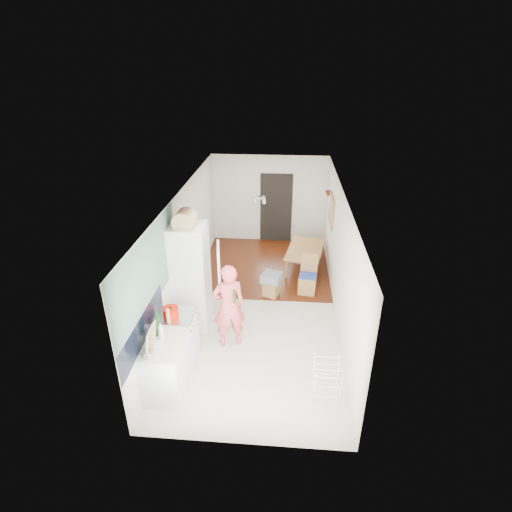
# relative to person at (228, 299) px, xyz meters

# --- Properties ---
(room_shell) EXTENTS (3.20, 7.00, 2.50)m
(room_shell) POSITION_rel_person_xyz_m (0.47, 1.33, 0.27)
(room_shell) COLOR beige
(room_shell) RESTS_ON ground
(floor) EXTENTS (3.20, 7.00, 0.01)m
(floor) POSITION_rel_person_xyz_m (0.47, 1.33, -0.98)
(floor) COLOR beige
(floor) RESTS_ON ground
(wood_floor_overlay) EXTENTS (3.20, 3.30, 0.01)m
(wood_floor_overlay) POSITION_rel_person_xyz_m (0.47, 3.18, -0.97)
(wood_floor_overlay) COLOR #52220E
(wood_floor_overlay) RESTS_ON room_shell
(sage_wall_panel) EXTENTS (0.02, 3.00, 1.30)m
(sage_wall_panel) POSITION_rel_person_xyz_m (-1.12, -0.67, 0.87)
(sage_wall_panel) COLOR slate
(sage_wall_panel) RESTS_ON room_shell
(tile_splashback) EXTENTS (0.02, 1.90, 0.50)m
(tile_splashback) POSITION_rel_person_xyz_m (-1.11, -1.22, 0.17)
(tile_splashback) COLOR black
(tile_splashback) RESTS_ON room_shell
(doorway_recess) EXTENTS (0.90, 0.04, 2.00)m
(doorway_recess) POSITION_rel_person_xyz_m (0.67, 4.81, 0.02)
(doorway_recess) COLOR black
(doorway_recess) RESTS_ON room_shell
(base_cabinet) EXTENTS (0.60, 0.90, 0.86)m
(base_cabinet) POSITION_rel_person_xyz_m (-0.83, -1.22, -0.55)
(base_cabinet) COLOR white
(base_cabinet) RESTS_ON room_shell
(worktop) EXTENTS (0.62, 0.92, 0.06)m
(worktop) POSITION_rel_person_xyz_m (-0.83, -1.22, -0.09)
(worktop) COLOR beige
(worktop) RESTS_ON room_shell
(range_cooker) EXTENTS (0.60, 0.60, 0.88)m
(range_cooker) POSITION_rel_person_xyz_m (-0.83, -0.47, -0.54)
(range_cooker) COLOR white
(range_cooker) RESTS_ON room_shell
(cooker_top) EXTENTS (0.60, 0.60, 0.04)m
(cooker_top) POSITION_rel_person_xyz_m (-0.83, -0.47, -0.08)
(cooker_top) COLOR #B6B6B8
(cooker_top) RESTS_ON room_shell
(fridge_housing) EXTENTS (0.66, 0.66, 2.15)m
(fridge_housing) POSITION_rel_person_xyz_m (-0.80, 0.55, 0.10)
(fridge_housing) COLOR white
(fridge_housing) RESTS_ON room_shell
(fridge_door) EXTENTS (0.14, 0.56, 0.70)m
(fridge_door) POSITION_rel_person_xyz_m (-0.19, 0.25, 0.57)
(fridge_door) COLOR white
(fridge_door) RESTS_ON room_shell
(fridge_interior) EXTENTS (0.02, 0.52, 0.66)m
(fridge_interior) POSITION_rel_person_xyz_m (-0.49, 0.55, 0.57)
(fridge_interior) COLOR white
(fridge_interior) RESTS_ON room_shell
(pinboard) EXTENTS (0.03, 0.90, 0.70)m
(pinboard) POSITION_rel_person_xyz_m (2.05, 3.23, 0.57)
(pinboard) COLOR tan
(pinboard) RESTS_ON room_shell
(pinboard_frame) EXTENTS (0.00, 0.94, 0.74)m
(pinboard_frame) POSITION_rel_person_xyz_m (2.04, 3.23, 0.57)
(pinboard_frame) COLOR #9E6534
(pinboard_frame) RESTS_ON room_shell
(wall_sconce) EXTENTS (0.18, 0.18, 0.16)m
(wall_sconce) POSITION_rel_person_xyz_m (2.01, 3.88, 0.77)
(wall_sconce) COLOR maroon
(wall_sconce) RESTS_ON room_shell
(person) EXTENTS (0.83, 0.67, 1.95)m
(person) POSITION_rel_person_xyz_m (0.00, 0.00, 0.00)
(person) COLOR #EE5457
(person) RESTS_ON floor
(dining_table) EXTENTS (0.92, 1.38, 0.45)m
(dining_table) POSITION_rel_person_xyz_m (1.50, 3.15, -0.75)
(dining_table) COLOR #9E6534
(dining_table) RESTS_ON floor
(dining_chair) EXTENTS (0.43, 0.43, 0.91)m
(dining_chair) POSITION_rel_person_xyz_m (1.51, 1.95, -0.52)
(dining_chair) COLOR #9E6534
(dining_chair) RESTS_ON floor
(stool) EXTENTS (0.40, 0.40, 0.41)m
(stool) POSITION_rel_person_xyz_m (0.70, 1.74, -0.77)
(stool) COLOR #9E6534
(stool) RESTS_ON floor
(grey_drape) EXTENTS (0.50, 0.50, 0.18)m
(grey_drape) POSITION_rel_person_xyz_m (0.70, 1.70, -0.48)
(grey_drape) COLOR gray
(grey_drape) RESTS_ON stool
(drying_rack) EXTENTS (0.40, 0.37, 0.78)m
(drying_rack) POSITION_rel_person_xyz_m (1.69, -1.30, -0.59)
(drying_rack) COLOR white
(drying_rack) RESTS_ON floor
(bread_bin) EXTENTS (0.49, 0.47, 0.21)m
(bread_bin) POSITION_rel_person_xyz_m (-0.82, 0.51, 1.28)
(bread_bin) COLOR tan
(bread_bin) RESTS_ON fridge_housing
(red_casserole) EXTENTS (0.32, 0.32, 0.16)m
(red_casserole) POSITION_rel_person_xyz_m (-0.90, -0.51, 0.02)
(red_casserole) COLOR red
(red_casserole) RESTS_ON cooker_top
(steel_pan) EXTENTS (0.21, 0.21, 0.10)m
(steel_pan) POSITION_rel_person_xyz_m (-0.96, -1.53, -0.01)
(steel_pan) COLOR #B6B6B8
(steel_pan) RESTS_ON worktop
(held_bottle) EXTENTS (0.05, 0.05, 0.25)m
(held_bottle) POSITION_rel_person_xyz_m (0.13, -0.11, 0.12)
(held_bottle) COLOR #164317
(held_bottle) RESTS_ON person
(bottle_a) EXTENTS (0.09, 0.09, 0.31)m
(bottle_a) POSITION_rel_person_xyz_m (-0.98, -0.96, 0.10)
(bottle_a) COLOR #164317
(bottle_a) RESTS_ON worktop
(bottle_b) EXTENTS (0.07, 0.07, 0.27)m
(bottle_b) POSITION_rel_person_xyz_m (-0.99, -1.05, 0.08)
(bottle_b) COLOR #164317
(bottle_b) RESTS_ON worktop
(bottle_c) EXTENTS (0.09, 0.09, 0.20)m
(bottle_c) POSITION_rel_person_xyz_m (-0.89, -1.09, 0.04)
(bottle_c) COLOR silver
(bottle_c) RESTS_ON worktop
(pepper_mill_front) EXTENTS (0.07, 0.07, 0.21)m
(pepper_mill_front) POSITION_rel_person_xyz_m (-0.90, -0.69, 0.05)
(pepper_mill_front) COLOR tan
(pepper_mill_front) RESTS_ON worktop
(pepper_mill_back) EXTENTS (0.05, 0.05, 0.20)m
(pepper_mill_back) POSITION_rel_person_xyz_m (-0.89, -0.69, 0.04)
(pepper_mill_back) COLOR tan
(pepper_mill_back) RESTS_ON worktop
(chopping_boards) EXTENTS (0.08, 0.32, 0.42)m
(chopping_boards) POSITION_rel_person_xyz_m (-0.94, -1.41, 0.16)
(chopping_boards) COLOR tan
(chopping_boards) RESTS_ON worktop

